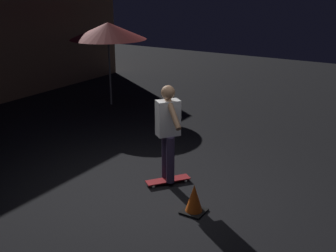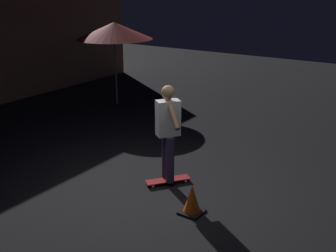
{
  "view_description": "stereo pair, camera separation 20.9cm",
  "coord_description": "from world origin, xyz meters",
  "px_view_note": "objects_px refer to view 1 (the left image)",
  "views": [
    {
      "loc": [
        -5.06,
        -3.31,
        3.29
      ],
      "look_at": [
        0.49,
        0.15,
        1.05
      ],
      "focal_mm": 44.56,
      "sensor_mm": 36.0,
      "label": 1
    },
    {
      "loc": [
        -4.94,
        -3.49,
        3.29
      ],
      "look_at": [
        0.49,
        0.15,
        1.05
      ],
      "focal_mm": 44.56,
      "sensor_mm": 36.0,
      "label": 2
    }
  ],
  "objects_px": {
    "patio_umbrella": "(108,31)",
    "skateboard_ridden": "(168,180)",
    "traffic_cone": "(194,200)",
    "skater": "(168,127)"
  },
  "relations": [
    {
      "from": "patio_umbrella",
      "to": "skateboard_ridden",
      "type": "distance_m",
      "value": 5.64
    },
    {
      "from": "skateboard_ridden",
      "to": "traffic_cone",
      "type": "xyz_separation_m",
      "value": [
        -0.62,
        -0.85,
        0.16
      ]
    },
    {
      "from": "patio_umbrella",
      "to": "traffic_cone",
      "type": "bearing_deg",
      "value": -129.31
    },
    {
      "from": "skater",
      "to": "patio_umbrella",
      "type": "bearing_deg",
      "value": 50.06
    },
    {
      "from": "skateboard_ridden",
      "to": "skater",
      "type": "distance_m",
      "value": 0.98
    },
    {
      "from": "skater",
      "to": "traffic_cone",
      "type": "height_order",
      "value": "skater"
    },
    {
      "from": "patio_umbrella",
      "to": "skateboard_ridden",
      "type": "height_order",
      "value": "patio_umbrella"
    },
    {
      "from": "patio_umbrella",
      "to": "skater",
      "type": "distance_m",
      "value": 5.36
    },
    {
      "from": "skateboard_ridden",
      "to": "traffic_cone",
      "type": "bearing_deg",
      "value": -126.18
    },
    {
      "from": "skater",
      "to": "skateboard_ridden",
      "type": "bearing_deg",
      "value": -26.57
    }
  ]
}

